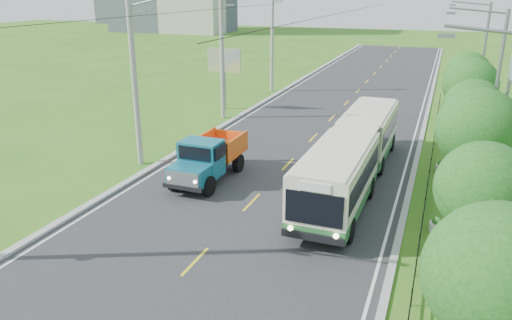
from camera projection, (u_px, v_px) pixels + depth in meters
The scene contains 25 objects.
ground at pixel (195, 262), 19.22m from camera, with size 240.00×240.00×0.00m, color #2F6918.
road at pixel (320, 131), 36.89m from camera, with size 14.00×120.00×0.02m, color #28282B.
curb_left at pixel (231, 121), 39.28m from camera, with size 0.40×120.00×0.15m, color #9E9E99.
curb_right at pixel (421, 140), 34.48m from camera, with size 0.30×120.00×0.10m, color #9E9E99.
edge_line_left at pixel (237, 122), 39.11m from camera, with size 0.12×120.00×0.00m, color silver.
edge_line_right at pixel (414, 140), 34.65m from camera, with size 0.12×120.00×0.00m, color silver.
centre_dash at pixel (195, 261), 19.21m from camera, with size 0.12×2.20×0.00m, color yellow.
railing_right at pixel (431, 165), 28.81m from camera, with size 0.04×40.00×0.60m, color black.
pole_near at pixel (135, 79), 28.28m from camera, with size 3.51×0.32×10.00m.
pole_mid at pixel (222, 54), 38.88m from camera, with size 3.51×0.32×10.00m.
pole_far at pixel (272, 40), 49.49m from camera, with size 3.51×0.32×10.00m.
tree_front at pixel (499, 280), 11.29m from camera, with size 3.36×3.41×5.60m.
tree_second at pixel (484, 193), 16.65m from camera, with size 3.18×3.26×5.30m.
tree_third at pixel (479, 133), 21.80m from camera, with size 3.60×3.62×6.00m.
tree_fourth at pixel (473, 112), 27.24m from camera, with size 3.24×3.31×5.40m.
tree_fifth at pixel (471, 88), 32.45m from camera, with size 3.48×3.52×5.80m.
tree_back at pixel (468, 76), 37.82m from camera, with size 3.30×3.36×5.50m.
streetlight_mid at pixel (493, 89), 26.42m from camera, with size 3.02×0.20×9.07m.
streetlight_far at pixel (481, 57), 38.79m from camera, with size 3.02×0.20×9.07m.
planter_near at pixel (437, 225), 21.54m from camera, with size 0.64×0.64×0.67m.
planter_mid at pixel (441, 167), 28.61m from camera, with size 0.64×0.64×0.67m.
planter_far at pixel (444, 131), 35.68m from camera, with size 0.64×0.64×0.67m.
billboard_left at pixel (224, 64), 42.35m from camera, with size 3.00×0.20×5.20m.
bus at pixel (354, 151), 26.24m from camera, with size 2.86×15.99×3.08m.
dump_truck at pixel (208, 156), 27.01m from camera, with size 2.36×5.89×2.46m.
Camera 1 is at (8.18, -14.95, 9.98)m, focal length 35.00 mm.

